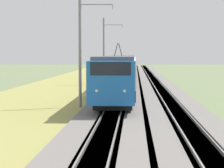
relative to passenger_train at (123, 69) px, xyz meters
The scene contains 8 objects.
ballast_main 7.62m from the passenger_train, behind, with size 240.00×4.40×0.30m.
ballast_adjacent 8.67m from the passenger_train, 150.52° to the right, with size 240.00×4.40×0.30m.
track_main 7.62m from the passenger_train, behind, with size 240.00×1.57×0.45m.
track_adjacent 8.67m from the passenger_train, 150.52° to the right, with size 240.00×1.57×0.45m.
grass_verge 10.45m from the passenger_train, 135.75° to the left, with size 240.00×10.77×0.12m.
passenger_train is the anchor object (origin of this frame).
catenary_mast_mid 23.63m from the passenger_train, behind, with size 0.22×2.56×8.53m.
catenary_mast_far 6.92m from the passenger_train, 22.82° to the left, with size 0.22×2.56×8.67m.
Camera 1 is at (-4.78, -1.42, 4.02)m, focal length 85.00 mm.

